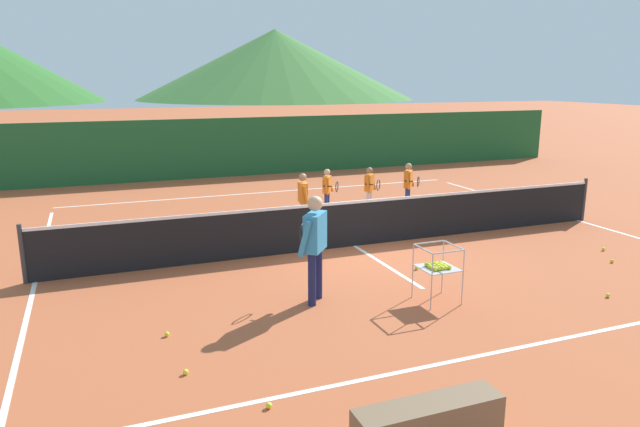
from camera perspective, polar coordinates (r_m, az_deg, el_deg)
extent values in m
plane|color=#B25633|center=(12.30, 3.39, -3.18)|extent=(120.00, 120.00, 0.00)
cube|color=white|center=(8.25, 18.80, -12.34)|extent=(12.18, 0.08, 0.01)
cube|color=white|center=(18.06, -5.07, 2.10)|extent=(12.18, 0.08, 0.01)
cube|color=white|center=(11.29, -26.10, -6.05)|extent=(0.08, 11.42, 0.01)
cube|color=white|center=(15.78, 23.88, -0.62)|extent=(0.08, 11.42, 0.01)
cube|color=white|center=(12.30, 3.39, -3.17)|extent=(0.08, 5.51, 0.01)
cylinder|color=#333338|center=(11.15, -27.11, -3.57)|extent=(0.08, 0.08, 1.05)
cylinder|color=#333338|center=(15.78, 24.42, 1.27)|extent=(0.08, 0.08, 1.05)
cube|color=black|center=(12.17, 3.42, -1.11)|extent=(12.38, 0.02, 0.92)
cube|color=white|center=(12.06, 3.45, 1.13)|extent=(12.38, 0.03, 0.06)
cylinder|color=#191E4C|center=(9.03, -0.79, -6.48)|extent=(0.13, 0.13, 0.84)
cylinder|color=#191E4C|center=(9.32, -0.16, -5.84)|extent=(0.13, 0.13, 0.84)
cube|color=#338CBF|center=(8.96, -0.48, -1.82)|extent=(0.50, 0.54, 0.59)
sphere|color=#DBAD84|center=(8.86, -0.49, 0.99)|extent=(0.23, 0.23, 0.23)
cylinder|color=#338CBF|center=(8.73, -1.51, -2.48)|extent=(0.23, 0.21, 0.58)
cylinder|color=#338CBF|center=(9.25, -0.18, -1.60)|extent=(0.19, 0.18, 0.58)
torus|color=#262628|center=(9.35, -1.68, -1.80)|extent=(0.20, 0.24, 0.29)
cylinder|color=black|center=(9.27, -0.25, -1.92)|extent=(0.19, 0.16, 0.03)
cylinder|color=silver|center=(13.61, -1.76, -0.12)|extent=(0.10, 0.10, 0.66)
cylinder|color=silver|center=(13.37, -1.60, -0.37)|extent=(0.10, 0.10, 0.66)
cube|color=orange|center=(13.37, -1.70, 2.09)|extent=(0.26, 0.42, 0.46)
sphere|color=#996B4C|center=(13.31, -1.71, 3.57)|extent=(0.18, 0.18, 0.18)
cylinder|color=orange|center=(13.60, -1.60, 2.16)|extent=(0.19, 0.10, 0.45)
cylinder|color=orange|center=(13.16, -1.41, 1.77)|extent=(0.15, 0.10, 0.45)
cylinder|color=navy|center=(15.10, 0.78, 1.08)|extent=(0.09, 0.09, 0.59)
cylinder|color=navy|center=(14.89, 0.59, 0.91)|extent=(0.09, 0.09, 0.59)
cube|color=orange|center=(14.90, 0.69, 2.88)|extent=(0.33, 0.38, 0.41)
sphere|color=#DBAD84|center=(14.84, 0.69, 4.06)|extent=(0.16, 0.16, 0.16)
cylinder|color=orange|center=(15.09, 1.04, 2.91)|extent=(0.17, 0.14, 0.40)
cylinder|color=orange|center=(14.70, 0.63, 2.62)|extent=(0.14, 0.12, 0.41)
torus|color=#262628|center=(14.64, 1.67, 2.65)|extent=(0.18, 0.25, 0.29)
cylinder|color=black|center=(14.69, 0.73, 2.69)|extent=(0.20, 0.15, 0.03)
cylinder|color=silver|center=(15.36, 4.94, 1.25)|extent=(0.09, 0.09, 0.59)
cylinder|color=silver|center=(15.14, 4.69, 1.09)|extent=(0.09, 0.09, 0.59)
cube|color=orange|center=(15.15, 4.85, 3.04)|extent=(0.36, 0.37, 0.42)
sphere|color=#996B4C|center=(15.10, 4.87, 4.22)|extent=(0.16, 0.16, 0.16)
cylinder|color=orange|center=(15.34, 5.25, 3.06)|extent=(0.16, 0.16, 0.41)
cylinder|color=orange|center=(14.96, 4.73, 2.80)|extent=(0.13, 0.13, 0.41)
torus|color=#262628|center=(14.88, 5.72, 2.78)|extent=(0.22, 0.23, 0.29)
cylinder|color=black|center=(14.95, 4.82, 2.85)|extent=(0.18, 0.17, 0.03)
cylinder|color=navy|center=(15.80, 8.63, 1.54)|extent=(0.09, 0.09, 0.62)
cylinder|color=navy|center=(15.57, 8.48, 1.38)|extent=(0.09, 0.09, 0.62)
cube|color=orange|center=(15.59, 8.62, 3.37)|extent=(0.37, 0.40, 0.44)
sphere|color=tan|center=(15.54, 8.66, 4.57)|extent=(0.17, 0.17, 0.17)
cylinder|color=orange|center=(15.79, 8.94, 3.39)|extent=(0.17, 0.16, 0.43)
cylinder|color=orange|center=(15.38, 8.60, 3.12)|extent=(0.14, 0.13, 0.43)
torus|color=#262628|center=(15.34, 9.59, 3.09)|extent=(0.20, 0.24, 0.29)
cylinder|color=black|center=(15.38, 8.69, 3.15)|extent=(0.19, 0.16, 0.03)
cylinder|color=#B7B7BC|center=(9.46, 9.06, -5.58)|extent=(0.02, 0.02, 0.89)
cylinder|color=#B7B7BC|center=(9.75, 11.91, -5.14)|extent=(0.02, 0.02, 0.89)
cylinder|color=#B7B7BC|center=(9.01, 10.87, -6.62)|extent=(0.02, 0.02, 0.89)
cylinder|color=#B7B7BC|center=(9.31, 13.81, -6.11)|extent=(0.02, 0.02, 0.89)
cube|color=#B7B7BC|center=(9.34, 11.44, -5.24)|extent=(0.56, 0.56, 0.01)
cube|color=#B7B7BC|center=(9.47, 10.62, -2.80)|extent=(0.56, 0.02, 0.02)
cube|color=#B7B7BC|center=(9.02, 12.50, -3.70)|extent=(0.56, 0.02, 0.02)
cube|color=#B7B7BC|center=(9.10, 10.06, -3.44)|extent=(0.02, 0.56, 0.02)
cube|color=#B7B7BC|center=(9.40, 12.98, -3.04)|extent=(0.02, 0.56, 0.02)
sphere|color=yellow|center=(9.17, 11.24, -5.36)|extent=(0.07, 0.07, 0.07)
sphere|color=yellow|center=(9.21, 10.98, -5.29)|extent=(0.07, 0.07, 0.07)
sphere|color=yellow|center=(9.27, 10.74, -5.17)|extent=(0.07, 0.07, 0.07)
sphere|color=yellow|center=(9.32, 10.59, -5.00)|extent=(0.07, 0.07, 0.07)
sphere|color=yellow|center=(9.37, 10.37, -4.92)|extent=(0.07, 0.07, 0.07)
sphere|color=yellow|center=(9.20, 11.56, -5.29)|extent=(0.07, 0.07, 0.07)
sphere|color=yellow|center=(9.25, 11.31, -5.22)|extent=(0.07, 0.07, 0.07)
sphere|color=yellow|center=(9.30, 11.11, -5.08)|extent=(0.07, 0.07, 0.07)
sphere|color=yellow|center=(9.35, 10.92, -4.97)|extent=(0.07, 0.07, 0.07)
sphere|color=yellow|center=(9.40, 10.68, -4.87)|extent=(0.07, 0.07, 0.07)
sphere|color=yellow|center=(9.23, 11.86, -5.27)|extent=(0.07, 0.07, 0.07)
sphere|color=yellow|center=(9.28, 11.65, -5.14)|extent=(0.07, 0.07, 0.07)
sphere|color=yellow|center=(9.33, 11.44, -5.06)|extent=(0.07, 0.07, 0.07)
sphere|color=yellow|center=(9.38, 11.23, -4.92)|extent=(0.07, 0.07, 0.07)
sphere|color=yellow|center=(9.44, 11.03, -4.82)|extent=(0.07, 0.07, 0.07)
sphere|color=yellow|center=(9.27, 12.21, -5.22)|extent=(0.07, 0.07, 0.07)
sphere|color=yellow|center=(9.32, 12.01, -5.07)|extent=(0.07, 0.07, 0.07)
sphere|color=yellow|center=(9.37, 11.79, -4.96)|extent=(0.07, 0.07, 0.07)
sphere|color=yellow|center=(9.42, 11.60, -4.90)|extent=(0.07, 0.07, 0.07)
sphere|color=yellow|center=(9.47, 11.35, -4.79)|extent=(0.07, 0.07, 0.07)
sphere|color=yellow|center=(9.29, 12.56, -5.16)|extent=(0.07, 0.07, 0.07)
sphere|color=yellow|center=(9.35, 12.36, -5.07)|extent=(0.07, 0.07, 0.07)
sphere|color=yellow|center=(9.40, 12.08, -4.91)|extent=(0.07, 0.07, 0.07)
sphere|color=yellow|center=(9.46, 11.88, -4.84)|extent=(0.07, 0.07, 0.07)
sphere|color=yellow|center=(9.50, 11.67, -4.73)|extent=(0.07, 0.07, 0.07)
sphere|color=yellow|center=(7.37, -13.01, -14.87)|extent=(0.07, 0.07, 0.07)
sphere|color=yellow|center=(8.40, -14.75, -11.35)|extent=(0.07, 0.07, 0.07)
sphere|color=yellow|center=(10.92, 9.43, -5.28)|extent=(0.07, 0.07, 0.07)
sphere|color=yellow|center=(13.27, 25.99, -3.14)|extent=(0.07, 0.07, 0.07)
sphere|color=yellow|center=(6.59, -5.03, -18.21)|extent=(0.07, 0.07, 0.07)
sphere|color=yellow|center=(10.56, 26.34, -7.18)|extent=(0.07, 0.07, 0.07)
sphere|color=yellow|center=(12.51, 26.68, -4.17)|extent=(0.07, 0.07, 0.07)
sphere|color=yellow|center=(10.89, 11.87, -5.45)|extent=(0.07, 0.07, 0.07)
cube|color=#1E5B2D|center=(21.09, -7.73, 6.47)|extent=(26.79, 0.08, 2.07)
cube|color=brown|center=(6.00, 10.55, -19.62)|extent=(1.50, 0.36, 0.46)
cone|color=#427A38|center=(96.83, -4.39, 14.34)|extent=(44.11, 44.11, 10.92)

